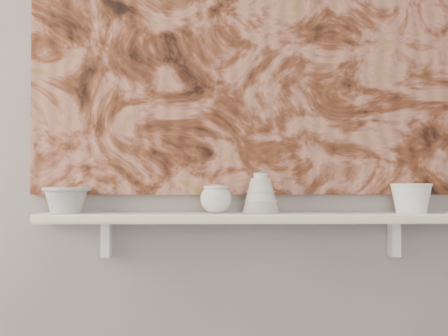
{
  "coord_description": "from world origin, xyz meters",
  "views": [
    {
      "loc": [
        -0.13,
        -0.55,
        1.03
      ],
      "look_at": [
        -0.09,
        1.49,
        1.08
      ],
      "focal_mm": 50.0,
      "sensor_mm": 36.0,
      "label": 1
    }
  ],
  "objects_px": {
    "painting": "(250,35)",
    "bell_vessel": "(261,193)",
    "bowl_grey": "(66,200)",
    "bowl_white": "(411,198)",
    "shelf": "(252,218)",
    "cup_cream": "(216,199)"
  },
  "relations": [
    {
      "from": "painting",
      "to": "bell_vessel",
      "type": "height_order",
      "value": "painting"
    },
    {
      "from": "bowl_grey",
      "to": "painting",
      "type": "bearing_deg",
      "value": 7.5
    },
    {
      "from": "painting",
      "to": "bowl_white",
      "type": "bearing_deg",
      "value": -8.64
    },
    {
      "from": "painting",
      "to": "bell_vessel",
      "type": "bearing_deg",
      "value": -70.43
    },
    {
      "from": "bowl_grey",
      "to": "bowl_white",
      "type": "relative_size",
      "value": 1.14
    },
    {
      "from": "bowl_grey",
      "to": "bowl_white",
      "type": "height_order",
      "value": "bowl_white"
    },
    {
      "from": "painting",
      "to": "shelf",
      "type": "bearing_deg",
      "value": -90.0
    },
    {
      "from": "painting",
      "to": "bowl_grey",
      "type": "bearing_deg",
      "value": -172.5
    },
    {
      "from": "bowl_grey",
      "to": "cup_cream",
      "type": "distance_m",
      "value": 0.49
    },
    {
      "from": "bowl_grey",
      "to": "cup_cream",
      "type": "xyz_separation_m",
      "value": [
        0.49,
        0.0,
        0.0
      ]
    },
    {
      "from": "cup_cream",
      "to": "bell_vessel",
      "type": "relative_size",
      "value": 0.77
    },
    {
      "from": "bowl_grey",
      "to": "bowl_white",
      "type": "distance_m",
      "value": 1.14
    },
    {
      "from": "bowl_white",
      "to": "shelf",
      "type": "bearing_deg",
      "value": 180.0
    },
    {
      "from": "cup_cream",
      "to": "bowl_white",
      "type": "distance_m",
      "value": 0.65
    },
    {
      "from": "shelf",
      "to": "bowl_white",
      "type": "bearing_deg",
      "value": 0.0
    },
    {
      "from": "painting",
      "to": "bowl_white",
      "type": "distance_m",
      "value": 0.77
    },
    {
      "from": "shelf",
      "to": "bell_vessel",
      "type": "bearing_deg",
      "value": 0.0
    },
    {
      "from": "shelf",
      "to": "bell_vessel",
      "type": "height_order",
      "value": "bell_vessel"
    },
    {
      "from": "bowl_grey",
      "to": "bowl_white",
      "type": "bearing_deg",
      "value": 0.0
    },
    {
      "from": "cup_cream",
      "to": "bell_vessel",
      "type": "distance_m",
      "value": 0.15
    },
    {
      "from": "shelf",
      "to": "bowl_grey",
      "type": "height_order",
      "value": "bowl_grey"
    },
    {
      "from": "painting",
      "to": "cup_cream",
      "type": "distance_m",
      "value": 0.58
    }
  ]
}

